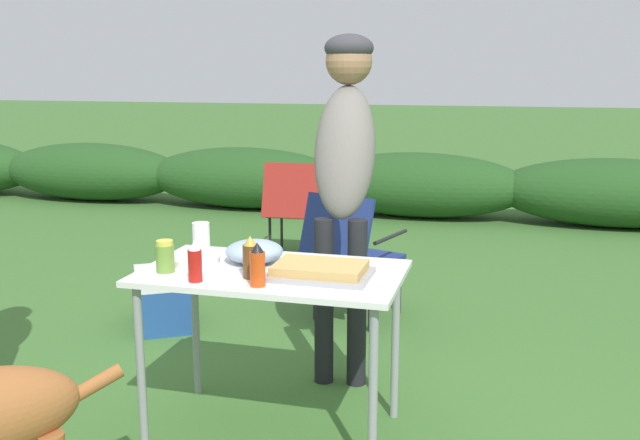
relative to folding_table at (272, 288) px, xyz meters
name	(u,v)px	position (x,y,z in m)	size (l,w,h in m)	color
ground_plane	(275,431)	(0.00, 0.00, -0.66)	(60.00, 60.00, 0.00)	#3D6B2D
shrub_hedge	(418,185)	(0.00, 4.90, -0.31)	(14.40, 0.90, 0.70)	#234C1E
folding_table	(272,288)	(0.00, 0.00, 0.00)	(1.10, 0.64, 0.74)	white
food_tray	(320,271)	(0.22, -0.04, 0.10)	(0.41, 0.28, 0.06)	#9E9EA3
plate_stack	(193,259)	(-0.37, 0.03, 0.09)	(0.23, 0.23, 0.03)	white
mixing_bowl	(254,251)	(-0.12, 0.10, 0.13)	(0.25, 0.25, 0.10)	#99B2CC
paper_cup_stack	(201,237)	(-0.42, 0.23, 0.14)	(0.08, 0.08, 0.13)	white
beer_bottle	(250,258)	(-0.05, -0.13, 0.16)	(0.06, 0.06, 0.18)	brown
hot_sauce_bottle	(258,265)	(0.02, -0.23, 0.16)	(0.06, 0.06, 0.18)	#CC4214
relish_jar	(165,257)	(-0.42, -0.14, 0.14)	(0.08, 0.08, 0.13)	olive
ketchup_bottle	(195,262)	(-0.25, -0.23, 0.16)	(0.06, 0.06, 0.17)	red
standing_person_in_olive_jacket	(345,155)	(0.15, 0.70, 0.49)	(0.34, 0.50, 1.75)	black
camp_chair_green_behind_table	(295,205)	(-0.76, 2.85, -0.20)	(0.51, 0.62, 0.83)	maroon
camp_chair_near_hedge	(350,250)	(0.01, 1.46, -0.20)	(0.62, 0.70, 0.83)	navy
cooler_box	(163,299)	(-1.10, 1.10, -0.49)	(0.52, 0.58, 0.34)	#234C93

